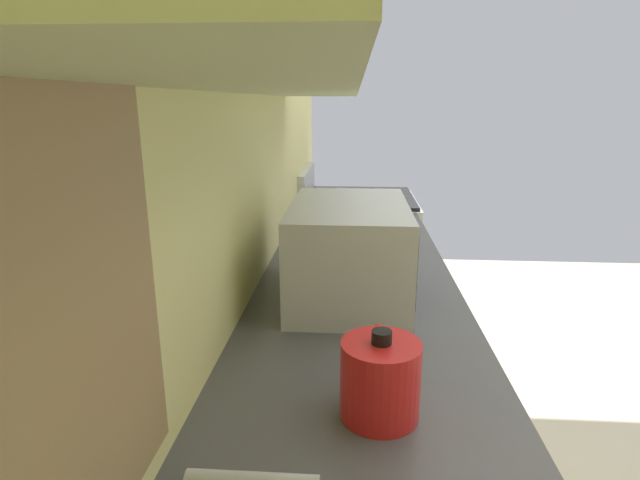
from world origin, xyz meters
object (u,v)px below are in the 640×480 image
object	(u,v)px
bowl	(366,229)
kettle	(380,379)
oven_range	(358,267)
microwave	(350,250)

from	to	relation	value
bowl	kettle	bearing A→B (deg)	180.00
bowl	kettle	distance (m)	1.26
bowl	kettle	xyz separation A→B (m)	(-1.26, 0.00, 0.04)
bowl	oven_range	bearing A→B (deg)	1.45
microwave	kettle	bearing A→B (deg)	-173.88
microwave	kettle	size ratio (longest dim) A/B	2.62
bowl	kettle	world-z (taller)	kettle
kettle	microwave	bearing A→B (deg)	6.12
oven_range	kettle	size ratio (longest dim) A/B	5.36
oven_range	kettle	bearing A→B (deg)	-179.42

